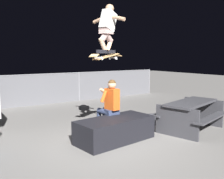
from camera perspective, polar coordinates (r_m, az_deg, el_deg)
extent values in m
plane|color=slate|center=(5.68, -1.36, -12.15)|extent=(40.00, 40.00, 0.00)
cube|color=black|center=(5.83, 0.66, -8.95)|extent=(1.86, 1.00, 0.52)
cube|color=#2D3856|center=(6.14, 0.00, -5.00)|extent=(0.32, 0.20, 0.12)
cube|color=#D15119|center=(6.08, 0.00, -2.15)|extent=(0.24, 0.36, 0.50)
sphere|color=tan|center=(6.03, 0.00, 1.13)|extent=(0.20, 0.20, 0.20)
sphere|color=#4B3219|center=(6.03, 0.00, 1.32)|extent=(0.19, 0.19, 0.19)
cylinder|color=#D15119|center=(5.99, -1.83, -1.58)|extent=(0.20, 0.10, 0.29)
cylinder|color=tan|center=(6.10, -1.83, -0.46)|extent=(0.24, 0.10, 0.19)
cylinder|color=#D15119|center=(6.24, 1.04, -1.20)|extent=(0.20, 0.10, 0.29)
cylinder|color=tan|center=(6.25, -0.11, -0.26)|extent=(0.24, 0.10, 0.19)
cylinder|color=#2D3856|center=(6.24, -1.83, -4.99)|extent=(0.18, 0.41, 0.14)
cylinder|color=#2D3856|center=(6.46, -2.93, -7.13)|extent=(0.11, 0.11, 0.48)
cube|color=#2D9E66|center=(6.56, -3.19, -9.07)|extent=(0.13, 0.27, 0.08)
cylinder|color=#2D3856|center=(6.35, -0.55, -4.77)|extent=(0.18, 0.41, 0.14)
cylinder|color=#2D3856|center=(6.56, -1.67, -6.87)|extent=(0.11, 0.11, 0.48)
cube|color=#2D9E66|center=(6.66, -1.94, -8.80)|extent=(0.13, 0.27, 0.08)
cube|color=#AD8451|center=(5.94, -1.30, 7.37)|extent=(0.81, 0.48, 0.15)
cube|color=#AD8451|center=(6.31, 1.11, 7.57)|extent=(0.19, 0.23, 0.04)
cube|color=#AD8451|center=(5.58, -4.04, 7.55)|extent=(0.18, 0.23, 0.07)
cube|color=#99999E|center=(6.17, 0.23, 7.15)|extent=(0.12, 0.17, 0.04)
cylinder|color=white|center=(6.22, -0.45, 6.92)|extent=(0.06, 0.05, 0.05)
cylinder|color=white|center=(6.12, 0.93, 6.91)|extent=(0.06, 0.05, 0.05)
cube|color=#99999E|center=(5.72, -2.96, 7.11)|extent=(0.12, 0.17, 0.04)
cylinder|color=white|center=(5.77, -3.67, 6.86)|extent=(0.06, 0.05, 0.05)
cylinder|color=white|center=(5.66, -2.24, 6.85)|extent=(0.06, 0.05, 0.05)
cube|color=black|center=(6.09, -0.30, 8.41)|extent=(0.28, 0.19, 0.08)
cube|color=black|center=(5.80, -2.36, 8.45)|extent=(0.28, 0.19, 0.08)
cylinder|color=tan|center=(6.05, -0.60, 9.94)|extent=(0.26, 0.18, 0.31)
cylinder|color=gray|center=(6.00, -1.01, 11.87)|extent=(0.36, 0.24, 0.33)
cylinder|color=tan|center=(5.85, -2.05, 10.01)|extent=(0.26, 0.18, 0.31)
cylinder|color=gray|center=(5.92, -1.63, 11.93)|extent=(0.36, 0.24, 0.33)
cube|color=gray|center=(5.97, -1.32, 12.85)|extent=(0.35, 0.30, 0.12)
cube|color=white|center=(6.06, -0.87, 15.06)|extent=(0.50, 0.37, 0.52)
sphere|color=tan|center=(6.15, -0.53, 17.59)|extent=(0.20, 0.20, 0.20)
cylinder|color=tan|center=(6.21, -2.47, 15.42)|extent=(0.24, 0.44, 0.19)
cylinder|color=tan|center=(5.96, 1.04, 15.77)|extent=(0.24, 0.44, 0.19)
cube|color=#38383D|center=(7.82, 11.86, -6.57)|extent=(1.36, 1.02, 0.06)
cube|color=#38383D|center=(7.80, 11.87, -6.17)|extent=(1.31, 1.01, 0.34)
cube|color=#38383D|center=(8.06, 10.00, -5.74)|extent=(1.07, 0.30, 0.16)
cube|color=#38383D|center=(7.56, 13.86, -6.73)|extent=(1.07, 0.30, 0.16)
cube|color=#38383D|center=(6.87, 17.29, -2.81)|extent=(1.82, 1.10, 0.06)
cube|color=#38383D|center=(7.17, 13.19, -4.69)|extent=(1.71, 0.65, 0.04)
cube|color=#38383D|center=(6.73, 21.47, -5.83)|extent=(1.71, 0.65, 0.04)
cube|color=#38383D|center=(7.63, 19.60, -4.65)|extent=(0.33, 1.08, 0.72)
cube|color=#38383D|center=(6.27, 14.20, -7.05)|extent=(0.33, 1.08, 0.72)
cylinder|color=slate|center=(11.01, -7.33, 0.63)|extent=(0.05, 0.05, 1.20)
cylinder|color=slate|center=(13.27, 8.32, 1.79)|extent=(0.05, 0.05, 1.20)
cylinder|color=slate|center=(10.22, -17.48, 3.19)|extent=(12.00, 0.04, 0.04)
cube|color=#59595E|center=(10.28, -17.34, -0.14)|extent=(12.00, 0.01, 1.20)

